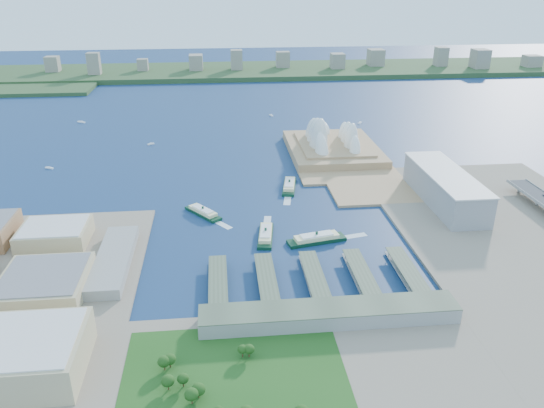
{
  "coord_description": "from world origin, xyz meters",
  "views": [
    {
      "loc": [
        -63.62,
        -467.73,
        250.82
      ],
      "look_at": [
        -9.44,
        59.44,
        18.0
      ],
      "focal_mm": 35.0,
      "sensor_mm": 36.0,
      "label": 1
    }
  ],
  "objects": [
    {
      "name": "ferry_b",
      "position": [
        21.73,
        148.07,
        5.52
      ],
      "size": [
        25.61,
        60.15,
        11.04
      ],
      "primitive_type": null,
      "rotation": [
        0.0,
        0.0,
        -0.19
      ],
      "color": "#0C311C",
      "rests_on": "ground"
    },
    {
      "name": "far_skyline",
      "position": [
        0.0,
        960.0,
        39.5
      ],
      "size": [
        1900.0,
        140.0,
        55.0
      ],
      "primitive_type": null,
      "color": "gray",
      "rests_on": "far_shore"
    },
    {
      "name": "ground",
      "position": [
        0.0,
        0.0,
        0.0
      ],
      "size": [
        3000.0,
        3000.0,
        0.0
      ],
      "primitive_type": "plane",
      "color": "#0F2747",
      "rests_on": "ground"
    },
    {
      "name": "toaster_building",
      "position": [
        195.0,
        80.0,
        20.5
      ],
      "size": [
        45.0,
        155.0,
        35.0
      ],
      "primitive_type": "cube",
      "color": "gray",
      "rests_on": "east_land"
    },
    {
      "name": "ferry_a",
      "position": [
        -85.49,
        78.62,
        5.01
      ],
      "size": [
        42.7,
        50.34,
        10.01
      ],
      "primitive_type": null,
      "rotation": [
        0.0,
        0.0,
        0.65
      ],
      "color": "#0C311C",
      "rests_on": "ground"
    },
    {
      "name": "east_land",
      "position": [
        240.0,
        -50.0,
        1.5
      ],
      "size": [
        240.0,
        500.0,
        3.0
      ],
      "primitive_type": "cube",
      "color": "gray",
      "rests_on": "ground"
    },
    {
      "name": "boat_b",
      "position": [
        -172.07,
        351.93,
        1.42
      ],
      "size": [
        10.8,
        8.93,
        2.84
      ],
      "primitive_type": null,
      "rotation": [
        0.0,
        0.0,
        2.16
      ],
      "color": "white",
      "rests_on": "ground"
    },
    {
      "name": "boat_a",
      "position": [
        -300.93,
        253.99,
        1.21
      ],
      "size": [
        12.7,
        8.16,
        2.42
      ],
      "primitive_type": null,
      "rotation": [
        0.0,
        0.0,
        1.13
      ],
      "color": "white",
      "rests_on": "ground"
    },
    {
      "name": "car_c",
      "position": [
        304.0,
        57.2,
        15.47
      ],
      "size": [
        1.73,
        4.26,
        1.24
      ],
      "primitive_type": "imported",
      "color": "slate",
      "rests_on": "expressway"
    },
    {
      "name": "park",
      "position": [
        -60.0,
        -190.0,
        11.0
      ],
      "size": [
        150.0,
        110.0,
        16.0
      ],
      "primitive_type": null,
      "color": "#194714",
      "rests_on": "south_land"
    },
    {
      "name": "far_shore",
      "position": [
        0.0,
        980.0,
        6.0
      ],
      "size": [
        2200.0,
        260.0,
        12.0
      ],
      "primitive_type": "cube",
      "color": "#2D4926",
      "rests_on": "ground"
    },
    {
      "name": "boat_c",
      "position": [
        189.35,
        443.02,
        1.5
      ],
      "size": [
        10.12,
        13.49,
        3.0
      ],
      "primitive_type": null,
      "rotation": [
        0.0,
        0.0,
        2.61
      ],
      "color": "white",
      "rests_on": "ground"
    },
    {
      "name": "boat_e",
      "position": [
        35.72,
        513.72,
        1.48
      ],
      "size": [
        6.9,
        12.63,
        2.96
      ],
      "primitive_type": null,
      "rotation": [
        0.0,
        0.0,
        0.27
      ],
      "color": "white",
      "rests_on": "ground"
    },
    {
      "name": "ferry_c",
      "position": [
        -20.51,
        15.75,
        5.3
      ],
      "size": [
        21.92,
        57.54,
        10.61
      ],
      "primitive_type": null,
      "rotation": [
        0.0,
        0.0,
        3.0
      ],
      "color": "#0C311C",
      "rests_on": "ground"
    },
    {
      "name": "opera_house",
      "position": [
        105.0,
        280.0,
        32.0
      ],
      "size": [
        134.0,
        180.0,
        58.0
      ],
      "primitive_type": null,
      "color": "white",
      "rests_on": "peninsula"
    },
    {
      "name": "ferry_wharves",
      "position": [
        14.0,
        -75.0,
        4.65
      ],
      "size": [
        184.0,
        90.0,
        9.3
      ],
      "primitive_type": null,
      "color": "#485440",
      "rests_on": "ground"
    },
    {
      "name": "peninsula",
      "position": [
        107.5,
        260.0,
        1.5
      ],
      "size": [
        135.0,
        220.0,
        3.0
      ],
      "primitive_type": "cube",
      "color": "#A6825A",
      "rests_on": "ground"
    },
    {
      "name": "south_land",
      "position": [
        0.0,
        -210.0,
        1.5
      ],
      "size": [
        720.0,
        180.0,
        3.0
      ],
      "primitive_type": "cube",
      "color": "gray",
      "rests_on": "ground"
    },
    {
      "name": "boat_d",
      "position": [
        -311.8,
        501.04,
        1.42
      ],
      "size": [
        16.2,
        12.24,
        2.85
      ],
      "primitive_type": null,
      "rotation": [
        0.0,
        0.0,
        1.0
      ],
      "color": "white",
      "rests_on": "ground"
    },
    {
      "name": "ferry_d",
      "position": [
        29.81,
        0.72,
        5.69
      ],
      "size": [
        62.05,
        27.64,
        11.38
      ],
      "primitive_type": null,
      "rotation": [
        0.0,
        0.0,
        1.78
      ],
      "color": "#0C311C",
      "rests_on": "ground"
    },
    {
      "name": "west_buildings",
      "position": [
        -250.0,
        -70.0,
        16.5
      ],
      "size": [
        200.0,
        280.0,
        27.0
      ],
      "primitive_type": null,
      "color": "#926B49",
      "rests_on": "west_land"
    },
    {
      "name": "terminal_building",
      "position": [
        15.0,
        -135.0,
        9.0
      ],
      "size": [
        200.0,
        28.0,
        12.0
      ],
      "primitive_type": "cube",
      "color": "gray",
      "rests_on": "south_land"
    }
  ]
}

